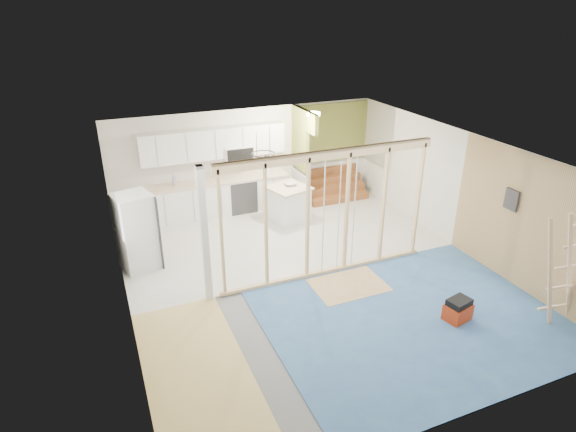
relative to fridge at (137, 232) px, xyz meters
name	(u,v)px	position (x,y,z in m)	size (l,w,h in m)	color
room	(313,217)	(3.10, -1.70, 0.49)	(7.01, 8.01, 2.61)	slate
floor_overlays	(314,274)	(3.18, -1.63, -0.80)	(7.00, 8.00, 0.03)	silver
stud_frame	(303,206)	(2.89, -1.70, 0.77)	(4.66, 0.14, 2.60)	#DEBB88
base_cabinets	(194,206)	(1.50, 1.67, -0.34)	(4.45, 2.24, 0.93)	white
upper_cabinets	(216,144)	(2.26, 2.12, 1.01)	(3.60, 0.41, 0.85)	white
green_partition	(323,166)	(5.15, 1.96, 0.14)	(2.25, 1.51, 2.60)	olive
pot_rack	(263,156)	(2.80, 0.20, 1.19)	(0.52, 0.52, 0.72)	black
sheathing_panel	(536,229)	(6.58, -3.70, 0.49)	(0.02, 4.00, 2.60)	tan
electrical_panel	(511,200)	(6.53, -3.10, 0.84)	(0.04, 0.30, 0.40)	#35353A
ceiling_light	(314,114)	(4.50, 1.30, 1.73)	(0.32, 0.32, 0.08)	#FFEABF
fridge	(137,232)	(0.00, 0.00, 0.00)	(0.86, 0.83, 1.62)	silver
island	(288,204)	(3.70, 0.97, -0.37)	(1.13, 1.13, 0.89)	white
bowl	(290,184)	(3.79, 1.06, 0.12)	(0.29, 0.29, 0.07)	beige
soap_bottle_a	(174,180)	(1.15, 2.05, 0.27)	(0.11, 0.11, 0.29)	#A2A4B4
soap_bottle_b	(268,170)	(3.57, 1.98, 0.22)	(0.09, 0.09, 0.19)	silver
toolbox	(458,310)	(4.80, -3.96, -0.61)	(0.50, 0.42, 0.42)	#AC2F0F
ladder	(562,269)	(6.27, -4.59, 0.21)	(1.04, 0.23, 1.99)	#D7AE83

